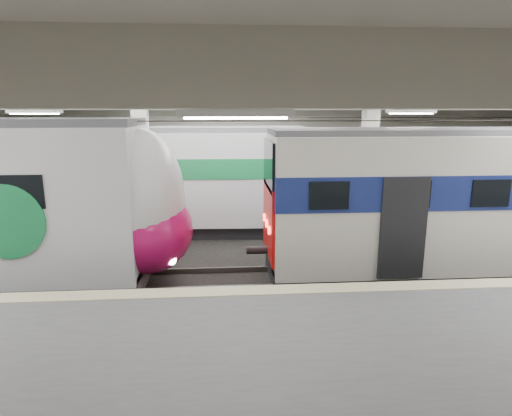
{
  "coord_description": "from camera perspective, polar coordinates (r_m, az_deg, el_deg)",
  "views": [
    {
      "loc": [
        -0.16,
        -12.01,
        4.99
      ],
      "look_at": [
        0.8,
        1.0,
        2.0
      ],
      "focal_mm": 30.0,
      "sensor_mm": 36.0,
      "label": 1
    }
  ],
  "objects": [
    {
      "name": "older_rer",
      "position": [
        14.66,
        28.89,
        0.92
      ],
      "size": [
        13.61,
        3.0,
        4.48
      ],
      "color": "beige",
      "rests_on": "ground"
    },
    {
      "name": "far_train",
      "position": [
        18.08,
        -15.59,
        3.71
      ],
      "size": [
        13.66,
        3.23,
        4.35
      ],
      "rotation": [
        0.0,
        0.0,
        -0.03
      ],
      "color": "silver",
      "rests_on": "ground"
    },
    {
      "name": "station_hall",
      "position": [
        10.42,
        -3.24,
        3.25
      ],
      "size": [
        36.0,
        24.0,
        5.75
      ],
      "color": "black",
      "rests_on": "ground"
    }
  ]
}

